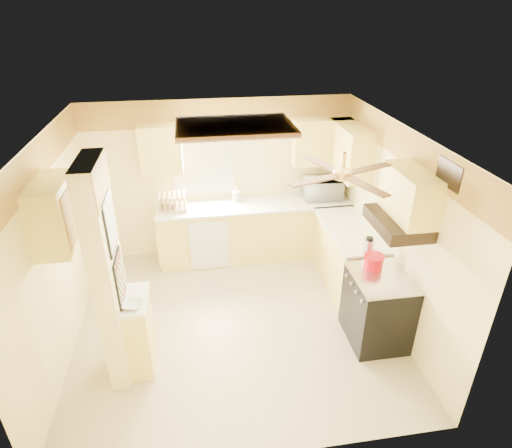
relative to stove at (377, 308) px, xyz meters
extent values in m
plane|color=#CCB98D|center=(-1.67, 0.55, -0.46)|extent=(4.00, 4.00, 0.00)
plane|color=white|center=(-1.67, 0.55, 2.04)|extent=(4.00, 4.00, 0.00)
plane|color=#FFEA9B|center=(-1.67, 2.45, 0.79)|extent=(4.00, 0.00, 4.00)
plane|color=#FFEA9B|center=(-1.67, -1.35, 0.79)|extent=(4.00, 0.00, 4.00)
plane|color=#FFEA9B|center=(-3.67, 0.55, 0.79)|extent=(0.00, 3.80, 3.80)
plane|color=#FFEA9B|center=(0.33, 0.55, 0.79)|extent=(0.00, 3.80, 3.80)
cube|color=#F3BD47|center=(-1.67, 2.43, 1.84)|extent=(4.00, 0.02, 0.40)
cube|color=#FFEA9B|center=(-3.02, 0.00, 0.79)|extent=(0.20, 0.70, 2.50)
cube|color=#FFDC63|center=(-2.80, 0.00, -0.01)|extent=(0.25, 0.55, 0.90)
cube|color=white|center=(-2.80, 0.00, 0.46)|extent=(0.28, 0.58, 0.04)
cube|color=#FFDC63|center=(-1.17, 2.15, -0.01)|extent=(3.00, 0.60, 0.90)
cube|color=#FFDC63|center=(0.03, 1.15, -0.01)|extent=(0.60, 1.40, 0.90)
cube|color=white|center=(-1.17, 2.14, 0.46)|extent=(3.04, 0.64, 0.04)
cube|color=white|center=(0.02, 1.15, 0.46)|extent=(0.64, 1.44, 0.04)
cube|color=white|center=(-1.92, 1.84, -0.03)|extent=(0.58, 0.02, 0.80)
cube|color=white|center=(-1.92, 2.44, 1.09)|extent=(0.92, 0.02, 1.02)
cube|color=white|center=(-1.92, 2.44, 1.09)|extent=(0.80, 0.02, 0.90)
cube|color=#FFDC63|center=(-2.52, 2.27, 1.39)|extent=(0.60, 0.35, 0.70)
cube|color=#FFDC63|center=(-0.12, 2.27, 1.39)|extent=(0.90, 0.35, 0.70)
cube|color=#FFDC63|center=(0.16, 1.80, 1.39)|extent=(0.35, 1.00, 0.70)
cube|color=#FFDC63|center=(-3.49, 0.30, 1.39)|extent=(0.35, 0.75, 0.70)
cube|color=#FFDC63|center=(0.16, 0.00, 1.49)|extent=(0.35, 0.76, 0.52)
cube|color=black|center=(0.00, 0.00, -0.01)|extent=(0.65, 0.76, 0.90)
cube|color=silver|center=(0.00, 0.00, 0.44)|extent=(0.66, 0.77, 0.02)
cylinder|color=silver|center=(-0.33, -0.25, 0.34)|extent=(0.03, 0.05, 0.05)
cylinder|color=silver|center=(-0.33, -0.08, 0.34)|extent=(0.03, 0.05, 0.05)
cylinder|color=silver|center=(-0.33, 0.08, 0.34)|extent=(0.03, 0.05, 0.05)
cylinder|color=silver|center=(-0.33, 0.25, 0.34)|extent=(0.03, 0.05, 0.05)
cube|color=black|center=(0.07, 0.00, 1.16)|extent=(0.50, 0.76, 0.14)
cube|color=black|center=(-2.91, 0.00, 1.39)|extent=(0.02, 0.42, 0.57)
cube|color=white|center=(-2.90, 0.00, 1.39)|extent=(0.01, 0.37, 0.52)
cube|color=black|center=(-2.91, 0.00, 0.74)|extent=(0.02, 0.42, 0.57)
cube|color=yellow|center=(-2.90, 0.00, 0.74)|extent=(0.01, 0.37, 0.52)
cube|color=brown|center=(-1.57, 1.05, 2.00)|extent=(1.35, 0.95, 0.06)
cube|color=white|center=(-1.57, 1.05, 1.97)|extent=(1.15, 0.75, 0.02)
cylinder|color=gold|center=(-0.67, -0.15, 1.96)|extent=(0.04, 0.04, 0.16)
cylinder|color=gold|center=(-0.67, -0.15, 1.82)|extent=(0.18, 0.18, 0.08)
cube|color=brown|center=(-0.37, -0.04, 1.82)|extent=(0.55, 0.28, 0.01)
cube|color=brown|center=(-0.78, 0.15, 1.82)|extent=(0.28, 0.55, 0.01)
cube|color=brown|center=(-0.97, -0.26, 1.82)|extent=(0.55, 0.28, 0.01)
cube|color=brown|center=(-0.56, -0.45, 1.82)|extent=(0.28, 0.55, 0.01)
cube|color=black|center=(0.31, -0.35, 1.84)|extent=(0.02, 0.40, 0.25)
imported|color=white|center=(-0.07, 2.19, 0.64)|extent=(0.62, 0.44, 0.33)
imported|color=white|center=(-2.80, -0.14, 0.50)|extent=(0.25, 0.25, 0.05)
cylinder|color=red|center=(-0.03, 0.21, 0.53)|extent=(0.22, 0.22, 0.14)
cylinder|color=red|center=(-0.03, 0.21, 0.61)|extent=(0.24, 0.24, 0.02)
cylinder|color=silver|center=(0.03, 0.52, 0.57)|extent=(0.13, 0.13, 0.18)
cylinder|color=black|center=(0.03, 0.52, 0.67)|extent=(0.09, 0.09, 0.03)
cube|color=#D4B67A|center=(-2.42, 2.14, 0.50)|extent=(0.43, 0.32, 0.04)
cube|color=#D4B67A|center=(-2.60, 2.14, 0.60)|extent=(0.02, 0.29, 0.25)
cube|color=#D4B67A|center=(-2.53, 2.14, 0.60)|extent=(0.02, 0.29, 0.25)
cube|color=#D4B67A|center=(-2.46, 2.14, 0.60)|extent=(0.02, 0.29, 0.25)
cube|color=#D4B67A|center=(-2.38, 2.14, 0.60)|extent=(0.02, 0.29, 0.25)
cube|color=#D4B67A|center=(-2.31, 2.14, 0.60)|extent=(0.02, 0.29, 0.25)
cube|color=#D4B67A|center=(-2.24, 2.14, 0.60)|extent=(0.02, 0.29, 0.25)
cylinder|color=white|center=(-2.53, 2.14, 0.60)|extent=(0.02, 0.25, 0.25)
cylinder|color=white|center=(-2.38, 2.14, 0.60)|extent=(0.02, 0.25, 0.25)
cylinder|color=white|center=(-1.44, 2.30, 0.56)|extent=(0.12, 0.12, 0.16)
cylinder|color=#D4B67A|center=(-1.41, 2.30, 0.60)|extent=(0.01, 0.01, 0.25)
cylinder|color=#D4B67A|center=(-1.44, 2.32, 0.60)|extent=(0.01, 0.01, 0.25)
cylinder|color=#D4B67A|center=(-1.46, 2.29, 0.60)|extent=(0.01, 0.01, 0.25)
cylinder|color=#D4B67A|center=(-1.43, 2.27, 0.60)|extent=(0.01, 0.01, 0.25)
camera|label=1|loc=(-2.08, -3.81, 3.31)|focal=30.00mm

